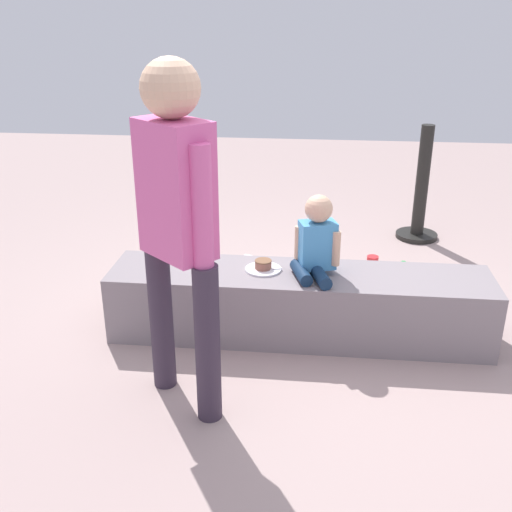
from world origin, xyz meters
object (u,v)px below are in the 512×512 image
object	(u,v)px
water_bottle_near_gift	(402,276)
gift_bag	(182,280)
cake_plate	(263,267)
handbag_black_leather	(337,290)
child_seated	(316,241)
adult_standing	(177,212)
party_cup_red	(372,263)
cake_box_white	(255,272)

from	to	relation	value
water_bottle_near_gift	gift_bag	bearing A→B (deg)	-169.22
cake_plate	handbag_black_leather	world-z (taller)	cake_plate
child_seated	water_bottle_near_gift	xyz separation A→B (m)	(0.63, 0.75, -0.53)
adult_standing	handbag_black_leather	distance (m)	1.67
child_seated	cake_plate	world-z (taller)	child_seated
cake_plate	party_cup_red	distance (m)	1.33
child_seated	adult_standing	bearing A→B (deg)	-131.26
party_cup_red	water_bottle_near_gift	bearing A→B (deg)	-58.92
child_seated	party_cup_red	xyz separation A→B (m)	(0.44, 1.05, -0.57)
party_cup_red	child_seated	bearing A→B (deg)	-112.67
child_seated	adult_standing	xyz separation A→B (m)	(-0.64, -0.73, 0.40)
water_bottle_near_gift	party_cup_red	xyz separation A→B (m)	(-0.19, 0.31, -0.04)
cake_plate	cake_box_white	distance (m)	0.84
gift_bag	water_bottle_near_gift	xyz separation A→B (m)	(1.55, 0.30, -0.03)
child_seated	party_cup_red	distance (m)	1.28
adult_standing	handbag_black_leather	bearing A→B (deg)	55.52
water_bottle_near_gift	cake_box_white	world-z (taller)	water_bottle_near_gift
adult_standing	gift_bag	xyz separation A→B (m)	(-0.29, 1.18, -0.90)
adult_standing	cake_box_white	distance (m)	1.79
water_bottle_near_gift	handbag_black_leather	bearing A→B (deg)	-145.78
gift_bag	party_cup_red	xyz separation A→B (m)	(1.37, 0.60, -0.07)
adult_standing	child_seated	bearing A→B (deg)	48.74
party_cup_red	handbag_black_leather	world-z (taller)	handbag_black_leather
party_cup_red	cake_plate	bearing A→B (deg)	-126.20
adult_standing	gift_bag	world-z (taller)	adult_standing
cake_plate	cake_box_white	world-z (taller)	cake_plate
adult_standing	party_cup_red	xyz separation A→B (m)	(1.08, 1.78, -0.97)
adult_standing	party_cup_red	bearing A→B (deg)	58.81
cake_plate	water_bottle_near_gift	xyz separation A→B (m)	(0.94, 0.72, -0.34)
adult_standing	cake_box_white	xyz separation A→B (m)	(0.19, 1.50, -0.96)
adult_standing	handbag_black_leather	world-z (taller)	adult_standing
party_cup_red	handbag_black_leather	distance (m)	0.70
adult_standing	handbag_black_leather	xyz separation A→B (m)	(0.79, 1.15, -0.91)
gift_bag	party_cup_red	distance (m)	1.50
water_bottle_near_gift	party_cup_red	distance (m)	0.36
child_seated	gift_bag	xyz separation A→B (m)	(-0.93, 0.45, -0.51)
water_bottle_near_gift	cake_box_white	size ratio (longest dim) A/B	0.63
cake_box_white	gift_bag	bearing A→B (deg)	-146.30
gift_bag	handbag_black_leather	xyz separation A→B (m)	(1.08, -0.03, -0.01)
cake_plate	party_cup_red	xyz separation A→B (m)	(0.75, 1.03, -0.38)
water_bottle_near_gift	adult_standing	bearing A→B (deg)	-130.66
party_cup_red	gift_bag	bearing A→B (deg)	-156.13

